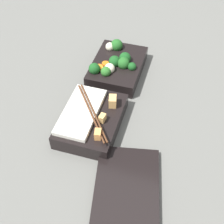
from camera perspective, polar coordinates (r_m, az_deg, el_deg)
name	(u,v)px	position (r m, az deg, el deg)	size (l,w,h in m)	color
ground_plane	(103,100)	(0.93, -1.61, 2.20)	(3.00, 3.00, 0.00)	slate
bento_tray_vegetable	(117,66)	(1.00, 0.89, 8.44)	(0.21, 0.15, 0.07)	black
bento_tray_rice	(92,120)	(0.84, -3.75, -1.39)	(0.21, 0.15, 0.07)	black
bento_lid	(127,186)	(0.75, 2.73, -13.29)	(0.20, 0.15, 0.02)	black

